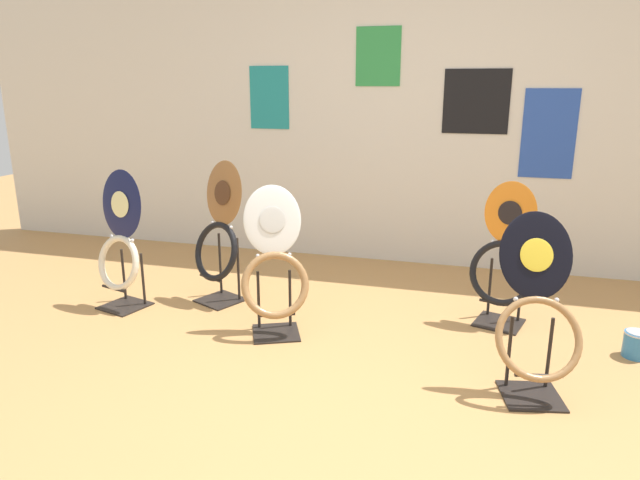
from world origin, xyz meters
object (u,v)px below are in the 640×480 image
Objects in this scene: toilet_seat_display_jazz_black at (537,319)px; paint_can at (637,343)px; toilet_seat_display_orange_sun at (504,264)px; toilet_seat_display_woodgrain at (219,238)px; toilet_seat_display_navy_moon at (120,247)px; toilet_seat_display_white_plain at (274,268)px.

toilet_seat_display_jazz_black is 0.90m from paint_can.
toilet_seat_display_orange_sun is 1.89m from toilet_seat_display_woodgrain.
toilet_seat_display_orange_sun is 0.97× the size of toilet_seat_display_navy_moon.
toilet_seat_display_orange_sun is 1.01× the size of toilet_seat_display_white_plain.
toilet_seat_display_orange_sun is 0.84m from paint_can.
toilet_seat_display_white_plain is at bearing -35.59° from toilet_seat_display_woodgrain.
toilet_seat_display_navy_moon is at bearing -177.54° from paint_can.
toilet_seat_display_woodgrain is at bearing 176.76° from paint_can.
toilet_seat_display_jazz_black is 5.87× the size of paint_can.
toilet_seat_display_jazz_black is at bearing -19.95° from toilet_seat_display_woodgrain.
toilet_seat_display_woodgrain is at bearing 25.87° from toilet_seat_display_navy_moon.
toilet_seat_display_white_plain is at bearing -158.81° from toilet_seat_display_orange_sun.
toilet_seat_display_navy_moon is 1.15m from toilet_seat_display_white_plain.
toilet_seat_display_navy_moon is 2.65m from toilet_seat_display_jazz_black.
toilet_seat_display_navy_moon reaches higher than paint_can.
toilet_seat_display_woodgrain is 6.49× the size of paint_can.
toilet_seat_display_navy_moon is at bearing -154.13° from toilet_seat_display_woodgrain.
toilet_seat_display_orange_sun is 1.03× the size of toilet_seat_display_jazz_black.
toilet_seat_display_white_plain is 1.50m from toilet_seat_display_jazz_black.
toilet_seat_display_white_plain is at bearing 167.10° from toilet_seat_display_jazz_black.
toilet_seat_display_orange_sun is at bearing 9.29° from toilet_seat_display_navy_moon.
toilet_seat_display_jazz_black reaches higher than paint_can.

